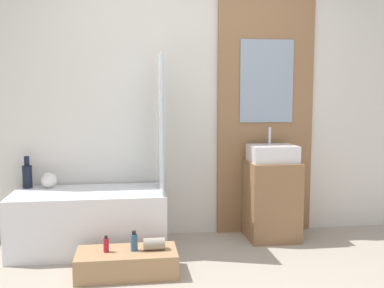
# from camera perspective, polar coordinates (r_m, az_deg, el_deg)

# --- Properties ---
(wall_tiled_back) EXTENTS (4.20, 0.06, 2.60)m
(wall_tiled_back) POSITION_cam_1_polar(r_m,az_deg,el_deg) (4.28, -0.92, 5.73)
(wall_tiled_back) COLOR silver
(wall_tiled_back) RESTS_ON ground_plane
(wall_wood_accent) EXTENTS (0.94, 0.04, 2.60)m
(wall_wood_accent) POSITION_cam_1_polar(r_m,az_deg,el_deg) (4.39, 9.35, 5.80)
(wall_wood_accent) COLOR #8E6642
(wall_wood_accent) RESTS_ON ground_plane
(bathtub) EXTENTS (1.29, 0.64, 0.51)m
(bathtub) POSITION_cam_1_polar(r_m,az_deg,el_deg) (4.04, -12.86, -9.43)
(bathtub) COLOR white
(bathtub) RESTS_ON ground_plane
(glass_shower_screen) EXTENTS (0.01, 0.55, 1.18)m
(glass_shower_screen) POSITION_cam_1_polar(r_m,az_deg,el_deg) (3.86, -4.04, 2.72)
(glass_shower_screen) COLOR silver
(glass_shower_screen) RESTS_ON bathtub
(wooden_step_bench) EXTENTS (0.75, 0.37, 0.18)m
(wooden_step_bench) POSITION_cam_1_polar(r_m,az_deg,el_deg) (3.50, -8.28, -14.69)
(wooden_step_bench) COLOR #A87F56
(wooden_step_bench) RESTS_ON ground_plane
(vanity_cabinet) EXTENTS (0.46, 0.44, 0.73)m
(vanity_cabinet) POSITION_cam_1_polar(r_m,az_deg,el_deg) (4.28, 10.07, -7.02)
(vanity_cabinet) COLOR #8E6642
(vanity_cabinet) RESTS_ON ground_plane
(sink) EXTENTS (0.42, 0.34, 0.31)m
(sink) POSITION_cam_1_polar(r_m,az_deg,el_deg) (4.20, 10.19, -1.16)
(sink) COLOR white
(sink) RESTS_ON vanity_cabinet
(vase_tall_dark) EXTENTS (0.08, 0.08, 0.28)m
(vase_tall_dark) POSITION_cam_1_polar(r_m,az_deg,el_deg) (4.26, -20.19, -3.71)
(vase_tall_dark) COLOR black
(vase_tall_dark) RESTS_ON bathtub
(vase_round_light) EXTENTS (0.14, 0.14, 0.14)m
(vase_round_light) POSITION_cam_1_polar(r_m,az_deg,el_deg) (4.21, -17.71, -4.41)
(vase_round_light) COLOR silver
(vase_round_light) RESTS_ON bathtub
(bottle_soap_primary) EXTENTS (0.04, 0.04, 0.12)m
(bottle_soap_primary) POSITION_cam_1_polar(r_m,az_deg,el_deg) (3.46, -10.85, -12.45)
(bottle_soap_primary) COLOR #B21928
(bottle_soap_primary) RESTS_ON wooden_step_bench
(bottle_soap_secondary) EXTENTS (0.05, 0.05, 0.15)m
(bottle_soap_secondary) POSITION_cam_1_polar(r_m,az_deg,el_deg) (3.45, -7.37, -12.23)
(bottle_soap_secondary) COLOR #2D567A
(bottle_soap_secondary) RESTS_ON wooden_step_bench
(towel_roll) EXTENTS (0.16, 0.09, 0.09)m
(towel_roll) POSITION_cam_1_polar(r_m,az_deg,el_deg) (3.46, -4.83, -12.52)
(towel_roll) COLOR gray
(towel_roll) RESTS_ON wooden_step_bench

